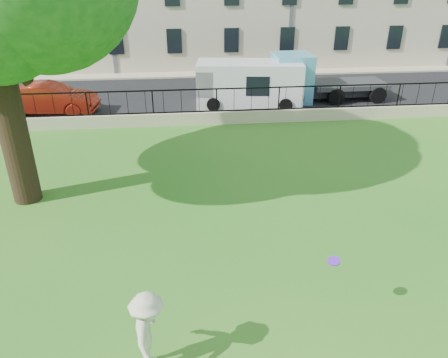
{
  "coord_description": "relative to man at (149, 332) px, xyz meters",
  "views": [
    {
      "loc": [
        -1.71,
        -8.05,
        7.11
      ],
      "look_at": [
        -0.52,
        3.5,
        1.26
      ],
      "focal_mm": 35.0,
      "sensor_mm": 36.0,
      "label": 1
    }
  ],
  "objects": [
    {
      "name": "ground",
      "position": [
        2.5,
        1.96,
        -0.88
      ],
      "size": [
        120.0,
        120.0,
        0.0
      ],
      "primitive_type": "plane",
      "color": "#26701A",
      "rests_on": "ground"
    },
    {
      "name": "retaining_wall",
      "position": [
        2.5,
        13.96,
        -0.58
      ],
      "size": [
        50.0,
        0.4,
        0.6
      ],
      "primitive_type": "cube",
      "color": "tan",
      "rests_on": "ground"
    },
    {
      "name": "iron_railing",
      "position": [
        2.5,
        13.96,
        0.27
      ],
      "size": [
        50.0,
        0.05,
        1.13
      ],
      "color": "black",
      "rests_on": "retaining_wall"
    },
    {
      "name": "street",
      "position": [
        2.5,
        18.66,
        -0.88
      ],
      "size": [
        60.0,
        9.0,
        0.01
      ],
      "primitive_type": "cube",
      "color": "black",
      "rests_on": "ground"
    },
    {
      "name": "sidewalk",
      "position": [
        2.5,
        23.86,
        -0.82
      ],
      "size": [
        60.0,
        1.4,
        0.12
      ],
      "primitive_type": "cube",
      "color": "tan",
      "rests_on": "ground"
    },
    {
      "name": "man",
      "position": [
        0.0,
        0.0,
        0.0
      ],
      "size": [
        0.68,
        1.16,
        1.77
      ],
      "primitive_type": "imported",
      "rotation": [
        0.0,
        0.0,
        1.55
      ],
      "color": "beige",
      "rests_on": "ground"
    },
    {
      "name": "frisbee",
      "position": [
        3.8,
        0.93,
        0.65
      ],
      "size": [
        0.35,
        0.35,
        0.12
      ],
      "primitive_type": "cylinder",
      "rotation": [
        0.21,
        -0.14,
        -0.39
      ],
      "color": "#6121BF"
    },
    {
      "name": "red_sedan",
      "position": [
        -5.82,
        16.36,
        -0.11
      ],
      "size": [
        4.87,
        2.11,
        1.56
      ],
      "primitive_type": "imported",
      "rotation": [
        0.0,
        0.0,
        1.47
      ],
      "color": "maroon",
      "rests_on": "street"
    },
    {
      "name": "white_van",
      "position": [
        4.5,
        16.75,
        0.28
      ],
      "size": [
        5.77,
        2.86,
        2.32
      ],
      "primitive_type": "cube",
      "rotation": [
        0.0,
        0.0,
        -0.13
      ],
      "color": "silver",
      "rests_on": "street"
    },
    {
      "name": "blue_truck",
      "position": [
        9.0,
        17.36,
        0.41
      ],
      "size": [
        6.2,
        2.32,
        2.58
      ],
      "primitive_type": "cube",
      "rotation": [
        0.0,
        0.0,
        0.02
      ],
      "color": "#57A9CB",
      "rests_on": "street"
    }
  ]
}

